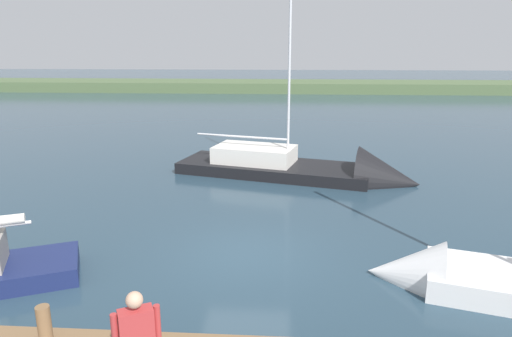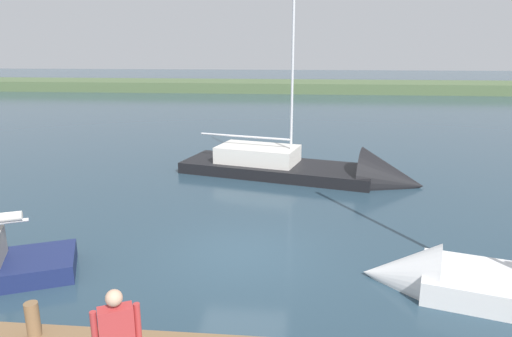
# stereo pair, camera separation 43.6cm
# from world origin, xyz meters

# --- Properties ---
(ground_plane) EXTENTS (200.00, 200.00, 0.00)m
(ground_plane) POSITION_xyz_m (0.00, 0.00, 0.00)
(ground_plane) COLOR #263D4C
(far_shoreline) EXTENTS (180.00, 8.00, 2.40)m
(far_shoreline) POSITION_xyz_m (0.00, -47.01, 0.00)
(far_shoreline) COLOR #4C603D
(far_shoreline) RESTS_ON ground_plane
(mooring_post_near) EXTENTS (0.23, 0.23, 0.62)m
(mooring_post_near) POSITION_xyz_m (2.92, 4.94, 1.03)
(mooring_post_near) COLOR brown
(mooring_post_near) RESTS_ON dock_pier
(sailboat_far_right) EXTENTS (10.66, 5.32, 10.32)m
(sailboat_far_right) POSITION_xyz_m (-2.60, -7.67, 0.19)
(sailboat_far_right) COLOR black
(sailboat_far_right) RESTS_ON ground_plane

